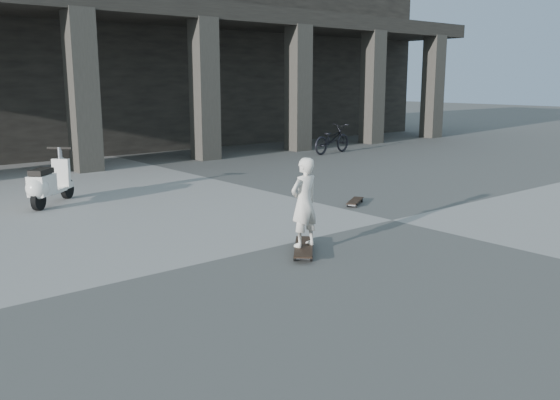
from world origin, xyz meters
TOP-DOWN VIEW (x-y plane):
  - ground at (0.00, 0.00)m, footprint 90.00×90.00m
  - colonnade at (-0.00, 13.77)m, footprint 28.00×8.82m
  - longboard at (-2.40, -0.49)m, footprint 0.87×0.91m
  - skateboard_spare at (0.44, 1.26)m, footprint 0.70×0.52m
  - child at (-2.40, -0.49)m, footprint 0.45×0.31m
  - scooter at (-4.06, 4.69)m, footprint 1.17×1.13m
  - bicycle at (5.61, 7.18)m, footprint 1.81×0.89m

SIDE VIEW (x-z plane):
  - ground at x=0.00m, z-range 0.00..0.00m
  - skateboard_spare at x=0.44m, z-range 0.02..0.11m
  - longboard at x=-2.40m, z-range 0.03..0.13m
  - scooter at x=-4.06m, z-range -0.11..0.93m
  - bicycle at x=5.61m, z-range 0.00..0.91m
  - child at x=-2.40m, z-range 0.10..1.29m
  - colonnade at x=0.00m, z-range 0.03..6.03m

